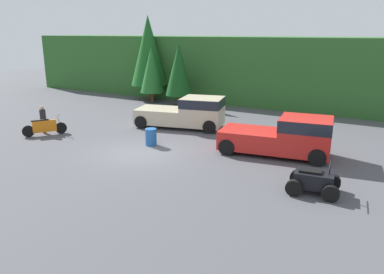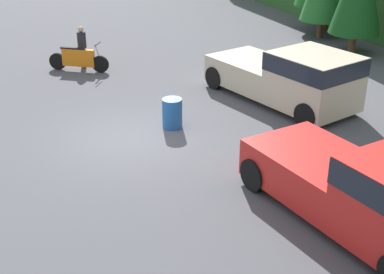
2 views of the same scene
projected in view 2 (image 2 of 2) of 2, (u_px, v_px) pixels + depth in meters
name	position (u px, v px, depth m)	size (l,w,h in m)	color
ground_plane	(131.00, 138.00, 14.96)	(80.00, 80.00, 0.00)	#4C4C51
pickup_truck_red	(375.00, 190.00, 10.47)	(5.34, 2.83, 1.89)	red
pickup_truck_second	(292.00, 76.00, 16.84)	(5.60, 3.27, 1.89)	beige
dirt_bike	(79.00, 59.00, 20.27)	(1.44, 2.02, 1.12)	black
rider_person	(82.00, 45.00, 20.50)	(0.44, 0.44, 1.62)	brown
steel_barrel	(172.00, 113.00, 15.48)	(0.58, 0.58, 0.88)	#1E5193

